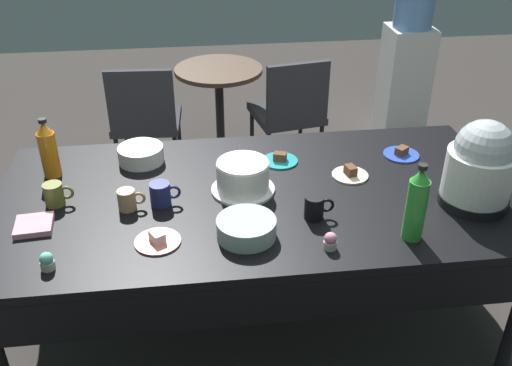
% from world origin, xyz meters
% --- Properties ---
extents(ground, '(9.00, 9.00, 0.00)m').
position_xyz_m(ground, '(0.00, 0.00, 0.00)').
color(ground, '#383330').
extents(potluck_table, '(2.20, 1.10, 0.75)m').
position_xyz_m(potluck_table, '(0.00, 0.00, 0.69)').
color(potluck_table, black).
rests_on(potluck_table, ground).
extents(frosted_layer_cake, '(0.27, 0.27, 0.14)m').
position_xyz_m(frosted_layer_cake, '(-0.05, 0.03, 0.82)').
color(frosted_layer_cake, silver).
rests_on(frosted_layer_cake, potluck_table).
extents(slow_cooker, '(0.28, 0.28, 0.37)m').
position_xyz_m(slow_cooker, '(0.88, -0.19, 0.92)').
color(slow_cooker, black).
rests_on(slow_cooker, potluck_table).
extents(glass_salad_bowl, '(0.23, 0.23, 0.07)m').
position_xyz_m(glass_salad_bowl, '(-0.07, -0.30, 0.79)').
color(glass_salad_bowl, '#B2C6BC').
rests_on(glass_salad_bowl, potluck_table).
extents(ceramic_snack_bowl, '(0.21, 0.21, 0.08)m').
position_xyz_m(ceramic_snack_bowl, '(-0.50, 0.35, 0.79)').
color(ceramic_snack_bowl, silver).
rests_on(ceramic_snack_bowl, potluck_table).
extents(dessert_plate_cream, '(0.16, 0.16, 0.05)m').
position_xyz_m(dessert_plate_cream, '(0.44, 0.09, 0.76)').
color(dessert_plate_cream, beige).
rests_on(dessert_plate_cream, potluck_table).
extents(dessert_plate_teal, '(0.17, 0.17, 0.05)m').
position_xyz_m(dessert_plate_teal, '(0.15, 0.26, 0.76)').
color(dessert_plate_teal, teal).
rests_on(dessert_plate_teal, potluck_table).
extents(dessert_plate_coral, '(0.17, 0.17, 0.04)m').
position_xyz_m(dessert_plate_coral, '(-0.41, -0.30, 0.76)').
color(dessert_plate_coral, '#E07266').
rests_on(dessert_plate_coral, potluck_table).
extents(dessert_plate_cobalt, '(0.17, 0.17, 0.04)m').
position_xyz_m(dessert_plate_cobalt, '(0.73, 0.25, 0.76)').
color(dessert_plate_cobalt, '#2D4CB2').
rests_on(dessert_plate_cobalt, potluck_table).
extents(cupcake_cocoa, '(0.05, 0.05, 0.07)m').
position_xyz_m(cupcake_cocoa, '(-0.78, -0.41, 0.78)').
color(cupcake_cocoa, beige).
rests_on(cupcake_cocoa, potluck_table).
extents(cupcake_mint, '(0.05, 0.05, 0.07)m').
position_xyz_m(cupcake_mint, '(0.22, -0.42, 0.78)').
color(cupcake_mint, beige).
rests_on(cupcake_mint, potluck_table).
extents(soda_bottle_lime_soda, '(0.08, 0.08, 0.31)m').
position_xyz_m(soda_bottle_lime_soda, '(0.54, -0.39, 0.90)').
color(soda_bottle_lime_soda, green).
rests_on(soda_bottle_lime_soda, potluck_table).
extents(soda_bottle_orange_juice, '(0.08, 0.08, 0.28)m').
position_xyz_m(soda_bottle_orange_juice, '(-0.89, 0.26, 0.88)').
color(soda_bottle_orange_juice, orange).
rests_on(soda_bottle_orange_juice, potluck_table).
extents(coffee_mug_black, '(0.12, 0.08, 0.10)m').
position_xyz_m(coffee_mug_black, '(0.21, -0.21, 0.80)').
color(coffee_mug_black, black).
rests_on(coffee_mug_black, potluck_table).
extents(coffee_mug_olive, '(0.12, 0.08, 0.10)m').
position_xyz_m(coffee_mug_olive, '(-0.83, 0.01, 0.80)').
color(coffee_mug_olive, olive).
rests_on(coffee_mug_olive, potluck_table).
extents(coffee_mug_navy, '(0.13, 0.08, 0.10)m').
position_xyz_m(coffee_mug_navy, '(-0.40, -0.04, 0.80)').
color(coffee_mug_navy, navy).
rests_on(coffee_mug_navy, potluck_table).
extents(coffee_mug_tan, '(0.11, 0.07, 0.09)m').
position_xyz_m(coffee_mug_tan, '(-0.53, -0.06, 0.79)').
color(coffee_mug_tan, tan).
rests_on(coffee_mug_tan, potluck_table).
extents(paper_napkin_stack, '(0.15, 0.15, 0.02)m').
position_xyz_m(paper_napkin_stack, '(-0.89, -0.15, 0.76)').
color(paper_napkin_stack, pink).
rests_on(paper_napkin_stack, potluck_table).
extents(maroon_chair_left, '(0.46, 0.46, 0.85)m').
position_xyz_m(maroon_chair_left, '(-0.55, 1.45, 0.49)').
color(maroon_chair_left, '#333338').
rests_on(maroon_chair_left, ground).
extents(maroon_chair_right, '(0.51, 0.51, 0.85)m').
position_xyz_m(maroon_chair_right, '(0.41, 1.46, 0.49)').
color(maroon_chair_right, '#333338').
rests_on(maroon_chair_right, ground).
extents(round_cafe_table, '(0.60, 0.60, 0.72)m').
position_xyz_m(round_cafe_table, '(-0.05, 1.68, 0.50)').
color(round_cafe_table, '#473323').
rests_on(round_cafe_table, ground).
extents(water_cooler, '(0.32, 0.32, 1.24)m').
position_xyz_m(water_cooler, '(1.35, 1.86, 0.59)').
color(water_cooler, silver).
rests_on(water_cooler, ground).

